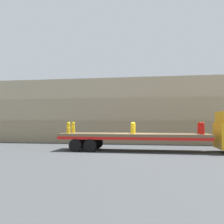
% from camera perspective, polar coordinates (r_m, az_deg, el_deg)
% --- Properties ---
extents(ground_plane, '(120.00, 120.00, 0.00)m').
position_cam_1_polar(ground_plane, '(18.17, 4.88, -8.86)').
color(ground_plane, '#3F4244').
extents(rock_cliff, '(60.00, 3.30, 6.37)m').
position_cam_1_polar(rock_cliff, '(25.13, 6.05, 0.28)').
color(rock_cliff, gray).
rests_on(rock_cliff, ground_plane).
extents(flatbed_trailer, '(10.55, 2.56, 1.25)m').
position_cam_1_polar(flatbed_trailer, '(18.13, 3.19, -5.59)').
color(flatbed_trailer, brown).
rests_on(flatbed_trailer, ground_plane).
extents(fire_hydrant_yellow_near_0, '(0.33, 0.57, 0.82)m').
position_cam_1_polar(fire_hydrant_yellow_near_0, '(18.47, -9.92, -3.59)').
color(fire_hydrant_yellow_near_0, gold).
rests_on(fire_hydrant_yellow_near_0, flatbed_trailer).
extents(fire_hydrant_yellow_far_0, '(0.33, 0.57, 0.82)m').
position_cam_1_polar(fire_hydrant_yellow_far_0, '(19.50, -8.88, -3.51)').
color(fire_hydrant_yellow_far_0, gold).
rests_on(fire_hydrant_yellow_far_0, flatbed_trailer).
extents(fire_hydrant_yellow_near_1, '(0.33, 0.57, 0.82)m').
position_cam_1_polar(fire_hydrant_yellow_near_1, '(17.52, 4.73, -3.69)').
color(fire_hydrant_yellow_near_1, gold).
rests_on(fire_hydrant_yellow_near_1, flatbed_trailer).
extents(fire_hydrant_yellow_far_1, '(0.33, 0.57, 0.82)m').
position_cam_1_polar(fire_hydrant_yellow_far_1, '(18.59, 4.99, -3.60)').
color(fire_hydrant_yellow_far_1, gold).
rests_on(fire_hydrant_yellow_far_1, flatbed_trailer).
extents(fire_hydrant_red_near_2, '(0.33, 0.57, 0.82)m').
position_cam_1_polar(fire_hydrant_red_near_2, '(17.78, 19.97, -3.55)').
color(fire_hydrant_red_near_2, red).
rests_on(fire_hydrant_red_near_2, flatbed_trailer).
extents(fire_hydrant_red_far_2, '(0.33, 0.57, 0.82)m').
position_cam_1_polar(fire_hydrant_red_far_2, '(18.84, 19.35, -3.47)').
color(fire_hydrant_red_far_2, red).
rests_on(fire_hydrant_red_far_2, flatbed_trailer).
extents(cargo_strap_rear, '(0.05, 2.66, 0.01)m').
position_cam_1_polar(cargo_strap_rear, '(18.98, -9.38, -2.25)').
color(cargo_strap_rear, yellow).
rests_on(cargo_strap_rear, fire_hydrant_yellow_near_0).
extents(cargo_strap_middle, '(0.05, 2.66, 0.01)m').
position_cam_1_polar(cargo_strap_middle, '(18.30, 19.63, -2.15)').
color(cargo_strap_middle, yellow).
rests_on(cargo_strap_middle, fire_hydrant_red_near_2).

